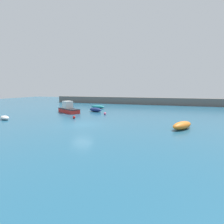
# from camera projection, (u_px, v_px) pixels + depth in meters

# --- Properties ---
(ground_plane) EXTENTS (120.00, 120.00, 0.20)m
(ground_plane) POSITION_uv_depth(u_px,v_px,m) (82.00, 125.00, 22.41)
(ground_plane) COLOR #235B7A
(harbor_breakwater) EXTENTS (48.42, 2.79, 1.98)m
(harbor_breakwater) POSITION_uv_depth(u_px,v_px,m) (132.00, 101.00, 51.74)
(harbor_breakwater) COLOR #66605B
(harbor_breakwater) RESTS_ON ground_plane
(rowboat_blue_near) EXTENTS (3.42, 1.71, 0.74)m
(rowboat_blue_near) POSITION_uv_depth(u_px,v_px,m) (98.00, 107.00, 40.31)
(rowboat_blue_near) COLOR teal
(rowboat_blue_near) RESTS_ON ground_plane
(rowboat_white_midwater) EXTENTS (3.32, 2.33, 0.82)m
(rowboat_white_midwater) POSITION_uv_depth(u_px,v_px,m) (96.00, 110.00, 34.42)
(rowboat_white_midwater) COLOR navy
(rowboat_white_midwater) RESTS_ON ground_plane
(fishing_dinghy_green) EXTENTS (2.41, 1.85, 0.59)m
(fishing_dinghy_green) POSITION_uv_depth(u_px,v_px,m) (5.00, 118.00, 25.81)
(fishing_dinghy_green) COLOR white
(fishing_dinghy_green) RESTS_ON ground_plane
(open_tender_yellow) EXTENTS (2.82, 3.61, 0.86)m
(open_tender_yellow) POSITION_uv_depth(u_px,v_px,m) (182.00, 125.00, 19.83)
(open_tender_yellow) COLOR orange
(open_tender_yellow) RESTS_ON ground_plane
(motorboat_grey_hull) EXTENTS (5.57, 4.36, 2.19)m
(motorboat_grey_hull) POSITION_uv_depth(u_px,v_px,m) (68.00, 109.00, 33.17)
(motorboat_grey_hull) COLOR red
(motorboat_grey_hull) RESTS_ON ground_plane
(mooring_buoy_red) EXTENTS (0.43, 0.43, 0.43)m
(mooring_buoy_red) POSITION_uv_depth(u_px,v_px,m) (74.00, 117.00, 26.59)
(mooring_buoy_red) COLOR red
(mooring_buoy_red) RESTS_ON ground_plane
(mooring_buoy_pink) EXTENTS (0.46, 0.46, 0.46)m
(mooring_buoy_pink) POSITION_uv_depth(u_px,v_px,m) (105.00, 114.00, 30.41)
(mooring_buoy_pink) COLOR #EA668C
(mooring_buoy_pink) RESTS_ON ground_plane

